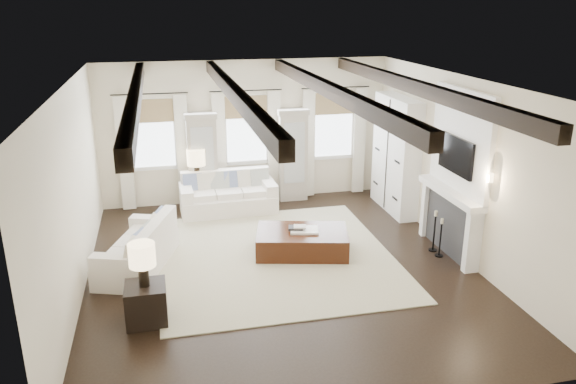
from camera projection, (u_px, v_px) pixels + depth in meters
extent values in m
plane|color=black|center=(282.00, 269.00, 9.72)|extent=(7.50, 7.50, 0.00)
cube|color=#F5E9CC|center=(246.00, 132.00, 12.66)|extent=(6.50, 0.04, 3.20)
cube|color=#F5E9CC|center=(360.00, 289.00, 5.74)|extent=(6.50, 0.04, 3.20)
cube|color=#F5E9CC|center=(73.00, 195.00, 8.51)|extent=(0.04, 7.50, 3.20)
cube|color=#F5E9CC|center=(461.00, 168.00, 9.89)|extent=(0.04, 7.50, 3.20)
cube|color=white|center=(281.00, 83.00, 8.69)|extent=(6.50, 7.50, 0.04)
cube|color=black|center=(135.00, 95.00, 8.26)|extent=(0.16, 7.40, 0.22)
cube|color=black|center=(233.00, 92.00, 8.57)|extent=(0.16, 7.40, 0.22)
cube|color=black|center=(327.00, 89.00, 8.89)|extent=(0.16, 7.40, 0.22)
cube|color=black|center=(412.00, 86.00, 9.19)|extent=(0.16, 7.40, 0.22)
cube|color=white|center=(153.00, 135.00, 12.18)|extent=(0.90, 0.03, 1.45)
cube|color=#90764E|center=(151.00, 111.00, 11.96)|extent=(0.94, 0.04, 0.50)
cube|color=white|center=(125.00, 154.00, 12.08)|extent=(0.28, 0.08, 2.50)
cube|color=white|center=(183.00, 151.00, 12.35)|extent=(0.28, 0.08, 2.50)
cylinder|color=black|center=(150.00, 94.00, 11.79)|extent=(1.60, 0.02, 0.02)
cube|color=white|center=(246.00, 130.00, 12.62)|extent=(0.90, 0.03, 1.45)
cube|color=#90764E|center=(246.00, 107.00, 12.39)|extent=(0.94, 0.04, 0.50)
cube|color=white|center=(220.00, 149.00, 12.52)|extent=(0.28, 0.08, 2.50)
cube|color=white|center=(274.00, 146.00, 12.78)|extent=(0.28, 0.08, 2.50)
cylinder|color=black|center=(246.00, 91.00, 12.23)|extent=(1.60, 0.02, 0.02)
cube|color=white|center=(333.00, 126.00, 13.06)|extent=(0.90, 0.03, 1.45)
cube|color=#90764E|center=(335.00, 103.00, 12.83)|extent=(0.94, 0.04, 0.50)
cube|color=white|center=(308.00, 144.00, 12.95)|extent=(0.28, 0.08, 2.50)
cube|color=white|center=(359.00, 141.00, 13.22)|extent=(0.28, 0.08, 2.50)
cylinder|color=black|center=(336.00, 88.00, 12.66)|extent=(1.60, 0.02, 0.02)
cube|color=#B5ADA0|center=(202.00, 163.00, 12.44)|extent=(0.64, 0.38, 2.00)
cube|color=#B2B7BA|center=(203.00, 159.00, 12.20)|extent=(0.48, 0.02, 1.40)
cube|color=#B5ADA0|center=(200.00, 116.00, 12.09)|extent=(0.70, 0.42, 0.12)
cube|color=#B5ADA0|center=(292.00, 157.00, 12.87)|extent=(0.64, 0.38, 2.00)
cube|color=#B2B7BA|center=(294.00, 153.00, 12.64)|extent=(0.48, 0.02, 1.40)
cube|color=#B5ADA0|center=(292.00, 112.00, 12.53)|extent=(0.70, 0.42, 0.12)
cube|color=#252527|center=(451.00, 224.00, 10.21)|extent=(0.18, 1.50, 1.10)
cube|color=black|center=(449.00, 232.00, 10.25)|extent=(0.10, 0.90, 0.70)
cube|color=white|center=(473.00, 242.00, 9.45)|extent=(0.26, 0.14, 1.10)
cube|color=white|center=(428.00, 209.00, 10.96)|extent=(0.26, 0.14, 1.10)
cube|color=white|center=(451.00, 193.00, 10.00)|extent=(0.32, 1.90, 0.12)
cube|color=white|center=(461.00, 141.00, 9.72)|extent=(0.10, 1.90, 1.80)
cube|color=black|center=(456.00, 155.00, 9.79)|extent=(0.07, 1.10, 0.64)
cylinder|color=#FFD899|center=(490.00, 178.00, 8.86)|extent=(0.10, 0.10, 0.14)
cube|color=silver|center=(396.00, 155.00, 12.13)|extent=(0.40, 1.70, 2.50)
cube|color=black|center=(387.00, 155.00, 12.09)|extent=(0.01, 0.02, 2.40)
cube|color=#B9B293|center=(275.00, 256.00, 10.18)|extent=(4.15, 4.48, 0.02)
cube|color=white|center=(229.00, 204.00, 12.28)|extent=(2.07, 0.98, 0.39)
cube|color=white|center=(225.00, 180.00, 12.47)|extent=(1.96, 0.26, 0.49)
cube|color=white|center=(186.00, 193.00, 11.97)|extent=(0.27, 0.89, 0.25)
cube|color=white|center=(268.00, 186.00, 12.39)|extent=(0.27, 0.89, 0.25)
cube|color=white|center=(202.00, 195.00, 12.02)|extent=(0.56, 0.60, 0.14)
cube|color=white|center=(228.00, 193.00, 12.15)|extent=(0.56, 0.60, 0.14)
cube|color=white|center=(254.00, 191.00, 12.28)|extent=(0.56, 0.60, 0.14)
cube|color=#6577A8|center=(193.00, 183.00, 12.13)|extent=(0.42, 0.22, 0.43)
cube|color=silver|center=(206.00, 182.00, 12.20)|extent=(0.42, 0.22, 0.43)
cube|color=beige|center=(220.00, 181.00, 12.27)|extent=(0.42, 0.22, 0.43)
cube|color=#6577A8|center=(233.00, 180.00, 12.34)|extent=(0.42, 0.22, 0.43)
cube|color=silver|center=(246.00, 179.00, 12.41)|extent=(0.42, 0.22, 0.43)
cube|color=beige|center=(259.00, 178.00, 12.47)|extent=(0.42, 0.22, 0.43)
cube|color=white|center=(138.00, 258.00, 9.71)|extent=(1.47, 2.13, 0.37)
cube|color=white|center=(155.00, 236.00, 9.55)|extent=(0.80, 1.82, 0.46)
cube|color=white|center=(153.00, 223.00, 10.42)|extent=(0.87, 0.50, 0.24)
cube|color=white|center=(117.00, 263.00, 8.81)|extent=(0.87, 0.50, 0.24)
cube|color=white|center=(145.00, 232.00, 10.14)|extent=(0.70, 0.67, 0.13)
cube|color=white|center=(134.00, 244.00, 9.64)|extent=(0.70, 0.67, 0.13)
cube|color=white|center=(122.00, 258.00, 9.13)|extent=(0.70, 0.67, 0.13)
cube|color=#6577A8|center=(159.00, 219.00, 10.21)|extent=(0.32, 0.43, 0.40)
cube|color=silver|center=(153.00, 227.00, 9.88)|extent=(0.32, 0.43, 0.40)
cube|color=beige|center=(146.00, 234.00, 9.55)|extent=(0.32, 0.43, 0.40)
cube|color=#6577A8|center=(138.00, 243.00, 9.23)|extent=(0.32, 0.43, 0.40)
cube|color=silver|center=(131.00, 251.00, 8.90)|extent=(0.32, 0.43, 0.40)
cube|color=black|center=(302.00, 242.00, 10.26)|extent=(1.84, 1.39, 0.43)
cube|color=white|center=(304.00, 230.00, 10.19)|extent=(0.58, 0.49, 0.04)
cube|color=#262628|center=(296.00, 228.00, 10.19)|extent=(0.30, 0.26, 0.04)
cube|color=beige|center=(300.00, 227.00, 10.15)|extent=(0.25, 0.22, 0.03)
cube|color=black|center=(146.00, 303.00, 8.04)|extent=(0.57, 0.57, 0.57)
cylinder|color=black|center=(144.00, 276.00, 7.89)|extent=(0.15, 0.15, 0.31)
cylinder|color=#F9D89E|center=(142.00, 255.00, 7.79)|extent=(0.38, 0.38, 0.33)
cube|color=black|center=(198.00, 194.00, 12.47)|extent=(0.45, 0.45, 0.67)
cylinder|color=black|center=(197.00, 172.00, 12.31)|extent=(0.16, 0.16, 0.33)
cylinder|color=#F9D89E|center=(196.00, 157.00, 12.20)|extent=(0.40, 0.40, 0.36)
cylinder|color=black|center=(439.00, 255.00, 10.21)|extent=(0.15, 0.15, 0.02)
cylinder|color=black|center=(440.00, 240.00, 10.10)|extent=(0.03, 0.03, 0.65)
cylinder|color=beige|center=(442.00, 221.00, 9.99)|extent=(0.06, 0.06, 0.09)
cylinder|color=black|center=(433.00, 250.00, 10.43)|extent=(0.16, 0.16, 0.02)
cylinder|color=black|center=(434.00, 233.00, 10.32)|extent=(0.03, 0.03, 0.70)
cylinder|color=beige|center=(436.00, 213.00, 10.19)|extent=(0.06, 0.06, 0.10)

